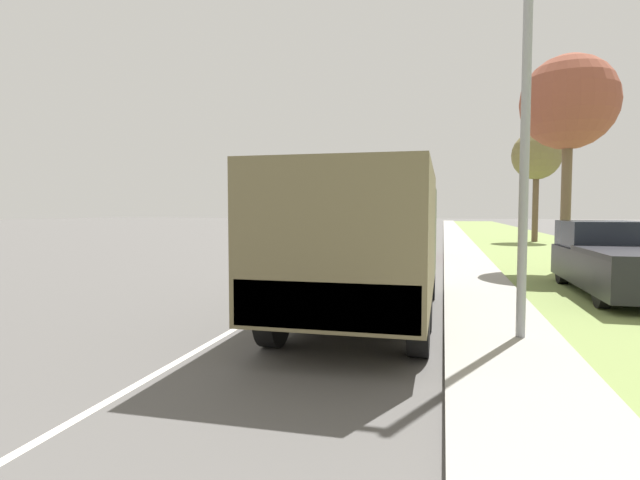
{
  "coord_description": "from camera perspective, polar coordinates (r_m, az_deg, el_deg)",
  "views": [
    {
      "loc": [
        3.55,
        1.54,
        2.1
      ],
      "look_at": [
        0.85,
        12.45,
        1.43
      ],
      "focal_mm": 28.0,
      "sensor_mm": 36.0,
      "label": 1
    }
  ],
  "objects": [
    {
      "name": "grass_strip_right",
      "position": [
        38.89,
        21.77,
        0.1
      ],
      "size": [
        7.0,
        120.0,
        0.02
      ],
      "color": "olive",
      "rests_on": "ground"
    },
    {
      "name": "car_nearest_ahead",
      "position": [
        22.77,
        9.09,
        -0.14
      ],
      "size": [
        1.73,
        4.59,
        1.56
      ],
      "color": "maroon",
      "rests_on": "ground"
    },
    {
      "name": "pickup_truck",
      "position": [
        14.4,
        30.68,
        -2.0
      ],
      "size": [
        1.98,
        5.54,
        1.79
      ],
      "color": "black",
      "rests_on": "grass_strip_right"
    },
    {
      "name": "sidewalk_right",
      "position": [
        38.53,
        15.28,
        0.27
      ],
      "size": [
        1.8,
        120.0,
        0.12
      ],
      "color": "#9E9B93",
      "rests_on": "ground"
    },
    {
      "name": "military_truck",
      "position": [
        9.53,
        5.3,
        0.36
      ],
      "size": [
        2.5,
        7.16,
        2.78
      ],
      "color": "#545B3D",
      "rests_on": "ground"
    },
    {
      "name": "ground_plane",
      "position": [
        38.68,
        8.6,
        0.28
      ],
      "size": [
        180.0,
        180.0,
        0.0
      ],
      "primitive_type": "plane",
      "color": "#565451"
    },
    {
      "name": "car_second_ahead",
      "position": [
        34.23,
        4.37,
        1.09
      ],
      "size": [
        1.72,
        4.35,
        1.58
      ],
      "color": "silver",
      "rests_on": "ground"
    },
    {
      "name": "lane_centre_stripe",
      "position": [
        38.68,
        8.6,
        0.28
      ],
      "size": [
        0.12,
        120.0,
        0.0
      ],
      "color": "silver",
      "rests_on": "ground"
    },
    {
      "name": "building_distant",
      "position": [
        75.61,
        -0.63,
        4.4
      ],
      "size": [
        13.62,
        9.2,
        6.67
      ],
      "color": "beige",
      "rests_on": "ground"
    },
    {
      "name": "tree_mid_right",
      "position": [
        19.19,
        26.55,
        13.75
      ],
      "size": [
        3.13,
        3.13,
        7.26
      ],
      "color": "brown",
      "rests_on": "grass_strip_right"
    },
    {
      "name": "lamp_post",
      "position": [
        8.51,
        21.0,
        16.65
      ],
      "size": [
        1.69,
        0.24,
        6.6
      ],
      "color": "gray",
      "rests_on": "sidewalk_right"
    },
    {
      "name": "tree_far_right",
      "position": [
        36.08,
        23.52,
        8.76
      ],
      "size": [
        3.17,
        3.17,
        7.26
      ],
      "color": "brown",
      "rests_on": "grass_strip_right"
    }
  ]
}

